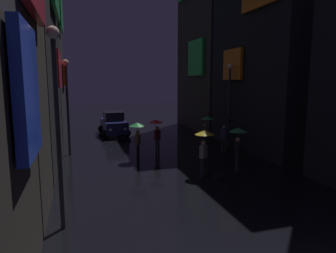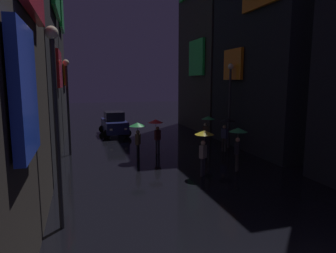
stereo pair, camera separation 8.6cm
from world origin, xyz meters
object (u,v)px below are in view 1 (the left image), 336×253
object	(u,v)px
streetlamp_left_near	(57,107)
streetlamp_left_far	(67,96)
pedestrian_foreground_left_yellow	(204,140)
pedestrian_midstreet_centre_green	(138,130)
streetlamp_right_far	(229,96)
pedestrian_near_crossing_green	(238,137)
car_distant	(114,124)
pedestrian_far_right_black	(226,125)
pedestrian_foreground_right_red	(156,127)
pedestrian_midstreet_left_green	(207,123)

from	to	relation	value
streetlamp_left_near	streetlamp_left_far	size ratio (longest dim) A/B	1.05
pedestrian_foreground_left_yellow	streetlamp_left_near	distance (m)	7.33
pedestrian_midstreet_centre_green	streetlamp_right_far	world-z (taller)	streetlamp_right_far
pedestrian_near_crossing_green	car_distant	distance (m)	12.67
pedestrian_foreground_left_yellow	streetlamp_left_far	distance (m)	8.68
pedestrian_far_right_black	streetlamp_right_far	world-z (taller)	streetlamp_right_far
pedestrian_foreground_right_red	streetlamp_left_far	xyz separation A→B (m)	(-5.00, 1.28, 1.83)
pedestrian_foreground_left_yellow	pedestrian_far_right_black	distance (m)	5.13
streetlamp_left_near	car_distant	bearing A→B (deg)	77.98
pedestrian_midstreet_left_green	streetlamp_right_far	size ratio (longest dim) A/B	0.39
pedestrian_foreground_right_red	pedestrian_midstreet_centre_green	size ratio (longest dim) A/B	1.00
pedestrian_midstreet_left_green	streetlamp_left_far	xyz separation A→B (m)	(-8.58, 0.66, 1.83)
pedestrian_far_right_black	streetlamp_left_far	bearing A→B (deg)	168.40
car_distant	streetlamp_left_far	xyz separation A→B (m)	(-3.31, -6.08, 2.57)
pedestrian_foreground_right_red	car_distant	size ratio (longest dim) A/B	0.50
pedestrian_foreground_left_yellow	streetlamp_left_far	bearing A→B (deg)	135.95
pedestrian_midstreet_centre_green	pedestrian_far_right_black	distance (m)	5.67
pedestrian_midstreet_centre_green	streetlamp_left_far	distance (m)	4.71
pedestrian_midstreet_left_green	streetlamp_right_far	world-z (taller)	streetlamp_right_far
pedestrian_foreground_right_red	pedestrian_near_crossing_green	bearing A→B (deg)	-55.70
streetlamp_left_near	streetlamp_left_far	bearing A→B (deg)	90.00
pedestrian_midstreet_left_green	streetlamp_right_far	distance (m)	2.28
pedestrian_foreground_left_yellow	pedestrian_midstreet_centre_green	size ratio (longest dim) A/B	1.00
streetlamp_left_far	pedestrian_near_crossing_green	bearing A→B (deg)	-35.32
car_distant	streetlamp_left_far	world-z (taller)	streetlamp_left_far
pedestrian_near_crossing_green	streetlamp_right_far	bearing A→B (deg)	66.86
pedestrian_foreground_left_yellow	pedestrian_midstreet_left_green	world-z (taller)	same
car_distant	streetlamp_right_far	xyz separation A→B (m)	(6.69, -7.04, 2.50)
pedestrian_far_right_black	streetlamp_left_near	world-z (taller)	streetlamp_left_near
pedestrian_midstreet_centre_green	pedestrian_midstreet_left_green	bearing A→B (deg)	18.56
pedestrian_foreground_right_red	pedestrian_midstreet_left_green	size ratio (longest dim) A/B	1.00
pedestrian_near_crossing_green	car_distant	world-z (taller)	pedestrian_near_crossing_green
pedestrian_far_right_black	streetlamp_left_near	xyz separation A→B (m)	(-9.33, -7.54, 1.96)
streetlamp_right_far	pedestrian_foreground_right_red	bearing A→B (deg)	-176.32
pedestrian_foreground_left_yellow	pedestrian_far_right_black	world-z (taller)	same
streetlamp_left_near	pedestrian_foreground_left_yellow	bearing A→B (deg)	30.26
pedestrian_near_crossing_green	pedestrian_far_right_black	distance (m)	3.98
pedestrian_near_crossing_green	pedestrian_midstreet_centre_green	bearing A→B (deg)	142.18
pedestrian_midstreet_left_green	streetlamp_left_near	xyz separation A→B (m)	(-8.58, -8.80, 1.96)
pedestrian_foreground_right_red	car_distant	bearing A→B (deg)	102.95
pedestrian_foreground_right_red	pedestrian_near_crossing_green	world-z (taller)	same
streetlamp_right_far	pedestrian_midstreet_left_green	bearing A→B (deg)	168.08
pedestrian_foreground_right_red	streetlamp_left_far	size ratio (longest dim) A/B	0.38
pedestrian_midstreet_centre_green	streetlamp_left_near	distance (m)	8.27
pedestrian_midstreet_left_green	streetlamp_left_near	world-z (taller)	streetlamp_left_near
pedestrian_foreground_right_red	pedestrian_near_crossing_green	distance (m)	5.30
pedestrian_foreground_left_yellow	streetlamp_left_near	size ratio (longest dim) A/B	0.36
streetlamp_left_near	pedestrian_far_right_black	bearing A→B (deg)	38.97
car_distant	pedestrian_foreground_left_yellow	bearing A→B (deg)	-76.90
pedestrian_foreground_left_yellow	pedestrian_near_crossing_green	xyz separation A→B (m)	(1.89, 0.24, 0.00)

